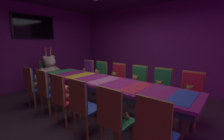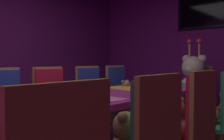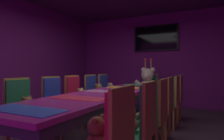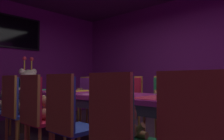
% 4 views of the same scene
% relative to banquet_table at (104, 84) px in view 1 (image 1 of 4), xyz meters
% --- Properties ---
extents(ground_plane, '(7.90, 7.90, 0.00)m').
position_rel_banquet_table_xyz_m(ground_plane, '(0.00, -0.00, -0.66)').
color(ground_plane, '#3F2D38').
extents(wall_back, '(5.20, 0.12, 2.80)m').
position_rel_banquet_table_xyz_m(wall_back, '(0.00, 3.20, 0.74)').
color(wall_back, '#721E72').
rests_on(wall_back, ground_plane).
extents(wall_right, '(0.12, 6.40, 2.80)m').
position_rel_banquet_table_xyz_m(wall_right, '(2.60, -0.00, 0.74)').
color(wall_right, '#721E72').
rests_on(wall_right, ground_plane).
extents(banquet_table, '(0.90, 3.78, 0.75)m').
position_rel_banquet_table_xyz_m(banquet_table, '(0.00, 0.00, 0.00)').
color(banquet_table, '#B22D8C').
rests_on(banquet_table, ground_plane).
extents(chair_left_0, '(0.42, 0.41, 0.98)m').
position_rel_banquet_table_xyz_m(chair_left_0, '(-0.86, -1.53, -0.06)').
color(chair_left_0, '#2D47B2').
rests_on(chair_left_0, ground_plane).
extents(teddy_left_0, '(0.21, 0.27, 0.26)m').
position_rel_banquet_table_xyz_m(teddy_left_0, '(-0.72, -1.53, -0.09)').
color(teddy_left_0, tan).
rests_on(teddy_left_0, chair_left_0).
extents(chair_left_1, '(0.42, 0.41, 0.98)m').
position_rel_banquet_table_xyz_m(chair_left_1, '(-0.89, -0.95, -0.06)').
color(chair_left_1, '#268C4C').
rests_on(chair_left_1, ground_plane).
extents(teddy_left_1, '(0.23, 0.29, 0.28)m').
position_rel_banquet_table_xyz_m(teddy_left_1, '(-0.75, -0.95, -0.08)').
color(teddy_left_1, olive).
rests_on(teddy_left_1, chair_left_1).
extents(chair_left_2, '(0.42, 0.41, 0.98)m').
position_rel_banquet_table_xyz_m(chair_left_2, '(-0.88, -0.29, -0.06)').
color(chair_left_2, '#2D47B2').
rests_on(chair_left_2, ground_plane).
extents(chair_left_3, '(0.42, 0.41, 0.98)m').
position_rel_banquet_table_xyz_m(chair_left_3, '(-0.88, 0.28, -0.06)').
color(chair_left_3, red).
rests_on(chair_left_3, ground_plane).
extents(teddy_left_3, '(0.23, 0.30, 0.28)m').
position_rel_banquet_table_xyz_m(teddy_left_3, '(-0.74, 0.28, -0.08)').
color(teddy_left_3, tan).
rests_on(teddy_left_3, chair_left_3).
extents(chair_left_4, '(0.42, 0.41, 0.98)m').
position_rel_banquet_table_xyz_m(chair_left_4, '(-0.86, 0.91, -0.06)').
color(chair_left_4, '#2D47B2').
rests_on(chair_left_4, ground_plane).
extents(teddy_left_4, '(0.27, 0.35, 0.33)m').
position_rel_banquet_table_xyz_m(teddy_left_4, '(-0.71, 0.91, -0.06)').
color(teddy_left_4, olive).
rests_on(teddy_left_4, chair_left_4).
extents(chair_left_5, '(0.42, 0.41, 0.98)m').
position_rel_banquet_table_xyz_m(chair_left_5, '(-0.88, 1.53, -0.06)').
color(chair_left_5, '#2D47B2').
rests_on(chair_left_5, ground_plane).
extents(teddy_left_5, '(0.25, 0.32, 0.31)m').
position_rel_banquet_table_xyz_m(teddy_left_5, '(-0.73, 1.53, -0.07)').
color(teddy_left_5, tan).
rests_on(teddy_left_5, chair_left_5).
extents(chair_right_0, '(0.42, 0.41, 0.98)m').
position_rel_banquet_table_xyz_m(chair_right_0, '(0.86, -1.55, -0.06)').
color(chair_right_0, red).
rests_on(chair_right_0, ground_plane).
extents(teddy_right_0, '(0.24, 0.31, 0.30)m').
position_rel_banquet_table_xyz_m(teddy_right_0, '(0.72, -1.55, -0.07)').
color(teddy_right_0, brown).
rests_on(teddy_right_0, chair_right_0).
extents(chair_right_1, '(0.42, 0.41, 0.98)m').
position_rel_banquet_table_xyz_m(chair_right_1, '(0.89, -0.93, -0.06)').
color(chair_right_1, '#268C4C').
rests_on(chair_right_1, ground_plane).
extents(teddy_right_1, '(0.23, 0.30, 0.28)m').
position_rel_banquet_table_xyz_m(teddy_right_1, '(0.74, -0.93, -0.08)').
color(teddy_right_1, olive).
rests_on(teddy_right_1, chair_right_1).
extents(chair_right_2, '(0.42, 0.41, 0.98)m').
position_rel_banquet_table_xyz_m(chair_right_2, '(0.89, -0.34, -0.06)').
color(chair_right_2, '#268C4C').
rests_on(chair_right_2, ground_plane).
extents(teddy_right_2, '(0.26, 0.34, 0.32)m').
position_rel_banquet_table_xyz_m(teddy_right_2, '(0.74, -0.34, -0.06)').
color(teddy_right_2, olive).
rests_on(teddy_right_2, chair_right_2).
extents(chair_right_3, '(0.42, 0.41, 0.98)m').
position_rel_banquet_table_xyz_m(chair_right_3, '(0.86, 0.30, -0.06)').
color(chair_right_3, red).
rests_on(chair_right_3, ground_plane).
extents(teddy_right_3, '(0.26, 0.33, 0.32)m').
position_rel_banquet_table_xyz_m(teddy_right_3, '(0.72, 0.30, -0.06)').
color(teddy_right_3, brown).
rests_on(teddy_right_3, chair_right_3).
extents(chair_right_4, '(0.42, 0.41, 0.98)m').
position_rel_banquet_table_xyz_m(chair_right_4, '(0.87, 0.95, -0.06)').
color(chair_right_4, '#268C4C').
rests_on(chair_right_4, ground_plane).
extents(teddy_right_4, '(0.25, 0.32, 0.30)m').
position_rel_banquet_table_xyz_m(teddy_right_4, '(0.73, 0.95, -0.07)').
color(teddy_right_4, olive).
rests_on(teddy_right_4, chair_right_4).
extents(chair_right_5, '(0.42, 0.41, 0.98)m').
position_rel_banquet_table_xyz_m(chair_right_5, '(0.86, 1.52, -0.06)').
color(chair_right_5, purple).
rests_on(chair_right_5, ground_plane).
extents(teddy_right_5, '(0.24, 0.31, 0.29)m').
position_rel_banquet_table_xyz_m(teddy_right_5, '(0.72, 1.52, -0.07)').
color(teddy_right_5, brown).
rests_on(teddy_right_5, chair_right_5).
extents(throne_chair, '(0.41, 0.42, 0.98)m').
position_rel_banquet_table_xyz_m(throne_chair, '(0.00, 2.43, -0.06)').
color(throne_chair, '#268C4C').
rests_on(throne_chair, ground_plane).
extents(king_teddy_bear, '(0.73, 0.57, 0.94)m').
position_rel_banquet_table_xyz_m(king_teddy_bear, '(0.00, 2.26, 0.10)').
color(king_teddy_bear, beige).
rests_on(king_teddy_bear, throne_chair).
extents(wall_tv, '(1.35, 0.06, 0.78)m').
position_rel_banquet_table_xyz_m(wall_tv, '(0.00, 3.11, 1.39)').
color(wall_tv, black).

